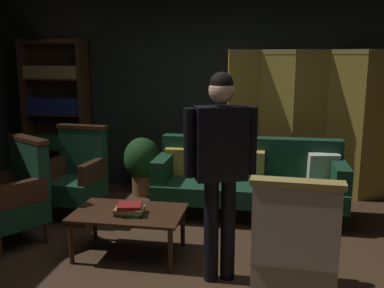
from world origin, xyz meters
The scene contains 14 objects.
ground_plane centered at (0.00, 0.00, 0.00)m, with size 10.00×10.00×0.00m, color #3D2819.
back_wall centered at (0.00, 2.45, 1.40)m, with size 7.20×0.10×2.80m, color black.
folding_screen centered at (1.28, 2.28, 0.99)m, with size 2.12×0.26×1.90m.
bookshelf centered at (-2.15, 2.19, 1.07)m, with size 0.90×0.32×2.05m.
velvet_couch centered at (0.55, 1.45, 0.45)m, with size 2.12×0.78×0.88m.
coffee_table centered at (-0.48, 0.20, 0.37)m, with size 1.00×0.64×0.42m.
armchair_gilt_accent centered at (0.96, -0.52, 0.49)m, with size 0.61×0.60×1.04m.
armchair_wing_left centered at (-1.38, 1.07, 0.49)m, with size 0.64×0.63×1.04m.
armchair_wing_right centered at (-1.66, 0.28, 0.49)m, with size 0.80×0.80×1.04m.
standing_figure centered at (0.39, -0.11, 1.03)m, with size 0.56×0.34×1.70m.
potted_plant centered at (-0.88, 1.98, 0.44)m, with size 0.48×0.48×0.77m.
book_green_cloth centered at (-0.45, 0.13, 0.43)m, with size 0.24×0.19×0.03m, color #1E4C28.
book_tan_leather centered at (-0.45, 0.13, 0.47)m, with size 0.25×0.19×0.04m, color #9E7A47.
book_red_leather centered at (-0.45, 0.13, 0.50)m, with size 0.21×0.20×0.03m, color maroon.
Camera 1 is at (0.75, -3.47, 1.82)m, focal length 41.16 mm.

